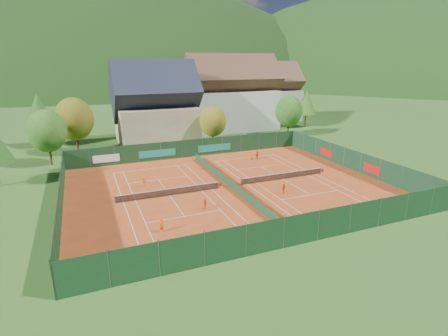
% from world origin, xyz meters
% --- Properties ---
extents(ground, '(600.00, 600.00, 0.00)m').
position_xyz_m(ground, '(0.00, 0.00, -0.02)').
color(ground, '#2A581B').
rests_on(ground, ground).
extents(clay_pad, '(40.00, 32.00, 0.01)m').
position_xyz_m(clay_pad, '(0.00, 0.00, 0.01)').
color(clay_pad, '#AD4019').
rests_on(clay_pad, ground).
extents(court_markings_left, '(11.03, 23.83, 0.00)m').
position_xyz_m(court_markings_left, '(-8.00, 0.00, 0.01)').
color(court_markings_left, white).
rests_on(court_markings_left, ground).
extents(court_markings_right, '(11.03, 23.83, 0.00)m').
position_xyz_m(court_markings_right, '(8.00, 0.00, 0.01)').
color(court_markings_right, white).
rests_on(court_markings_right, ground).
extents(tennis_net_left, '(13.30, 0.10, 1.02)m').
position_xyz_m(tennis_net_left, '(-7.85, 0.00, 0.51)').
color(tennis_net_left, '#59595B').
rests_on(tennis_net_left, ground).
extents(tennis_net_right, '(13.30, 0.10, 1.02)m').
position_xyz_m(tennis_net_right, '(8.15, 0.00, 0.51)').
color(tennis_net_right, '#59595B').
rests_on(tennis_net_right, ground).
extents(court_divider, '(0.03, 28.80, 1.00)m').
position_xyz_m(court_divider, '(0.00, 0.00, 0.50)').
color(court_divider, '#153C22').
rests_on(court_divider, ground).
extents(fence_north, '(40.00, 0.10, 3.00)m').
position_xyz_m(fence_north, '(-0.46, 15.99, 1.47)').
color(fence_north, '#13351B').
rests_on(fence_north, ground).
extents(fence_south, '(40.00, 0.04, 3.00)m').
position_xyz_m(fence_south, '(0.00, -16.00, 1.50)').
color(fence_south, '#13351A').
rests_on(fence_south, ground).
extents(fence_west, '(0.04, 32.00, 3.00)m').
position_xyz_m(fence_west, '(-20.00, 0.00, 1.50)').
color(fence_west, '#13361A').
rests_on(fence_west, ground).
extents(fence_east, '(0.09, 32.00, 3.00)m').
position_xyz_m(fence_east, '(20.00, 0.05, 1.48)').
color(fence_east, '#12321D').
rests_on(fence_east, ground).
extents(chalet, '(16.20, 12.00, 16.00)m').
position_xyz_m(chalet, '(-3.00, 30.00, 6.62)').
color(chalet, beige).
rests_on(chalet, ground).
extents(hotel_block_a, '(21.60, 11.00, 17.25)m').
position_xyz_m(hotel_block_a, '(16.00, 36.00, 7.38)').
color(hotel_block_a, silver).
rests_on(hotel_block_a, ground).
extents(hotel_block_b, '(17.28, 10.00, 15.50)m').
position_xyz_m(hotel_block_b, '(30.00, 44.00, 6.62)').
color(hotel_block_b, silver).
rests_on(hotel_block_b, ground).
extents(tree_west_front, '(5.72, 5.72, 8.69)m').
position_xyz_m(tree_west_front, '(-22.00, 20.00, 5.39)').
color(tree_west_front, '#402D17').
rests_on(tree_west_front, ground).
extents(tree_west_mid, '(6.44, 6.44, 9.78)m').
position_xyz_m(tree_west_mid, '(-18.00, 26.00, 6.07)').
color(tree_west_mid, '#472F19').
rests_on(tree_west_mid, ground).
extents(tree_west_back, '(5.60, 5.60, 10.00)m').
position_xyz_m(tree_west_back, '(-24.00, 34.00, 6.74)').
color(tree_west_back, '#442A18').
rests_on(tree_west_back, ground).
extents(tree_center, '(5.01, 5.01, 7.60)m').
position_xyz_m(tree_center, '(6.00, 22.00, 4.72)').
color(tree_center, '#442A18').
rests_on(tree_center, ground).
extents(tree_east_front, '(5.72, 5.72, 8.69)m').
position_xyz_m(tree_east_front, '(24.00, 24.00, 5.39)').
color(tree_east_front, '#4B2C1A').
rests_on(tree_east_front, ground).
extents(tree_east_mid, '(5.04, 5.04, 9.00)m').
position_xyz_m(tree_east_mid, '(34.00, 32.00, 6.06)').
color(tree_east_mid, '#4B2B1A').
rests_on(tree_east_mid, ground).
extents(tree_east_back, '(7.15, 7.15, 10.86)m').
position_xyz_m(tree_east_back, '(26.00, 40.00, 6.74)').
color(tree_east_back, '#412C17').
rests_on(tree_east_back, ground).
extents(mountain_backdrop, '(820.00, 530.00, 242.00)m').
position_xyz_m(mountain_backdrop, '(28.54, 233.48, -39.64)').
color(mountain_backdrop, black).
rests_on(mountain_backdrop, ground).
extents(ball_hopper, '(0.34, 0.34, 0.80)m').
position_xyz_m(ball_hopper, '(12.18, -12.86, 0.56)').
color(ball_hopper, slate).
rests_on(ball_hopper, ground).
extents(loose_ball_0, '(0.07, 0.07, 0.07)m').
position_xyz_m(loose_ball_0, '(-6.62, -7.81, 0.03)').
color(loose_ball_0, '#CCD833').
rests_on(loose_ball_0, ground).
extents(loose_ball_1, '(0.07, 0.07, 0.07)m').
position_xyz_m(loose_ball_1, '(6.57, -7.84, 0.03)').
color(loose_ball_1, '#CCD833').
rests_on(loose_ball_1, ground).
extents(loose_ball_2, '(0.07, 0.07, 0.07)m').
position_xyz_m(loose_ball_2, '(4.61, 1.12, 0.03)').
color(loose_ball_2, '#CCD833').
rests_on(loose_ball_2, ground).
extents(player_left_near, '(0.54, 0.37, 1.45)m').
position_xyz_m(player_left_near, '(-11.01, -8.95, 0.72)').
color(player_left_near, orange).
rests_on(player_left_near, ground).
extents(player_left_mid, '(0.69, 0.59, 1.26)m').
position_xyz_m(player_left_mid, '(-5.36, -5.52, 0.63)').
color(player_left_mid, orange).
rests_on(player_left_mid, ground).
extents(player_left_far, '(1.04, 0.75, 1.45)m').
position_xyz_m(player_left_far, '(-10.40, 4.19, 0.72)').
color(player_left_far, '#FE5D16').
rests_on(player_left_far, ground).
extents(player_right_near, '(0.86, 0.61, 1.35)m').
position_xyz_m(player_right_near, '(5.18, -4.73, 0.67)').
color(player_right_near, '#E35814').
rests_on(player_right_near, ground).
extents(player_right_far_a, '(0.70, 0.47, 1.39)m').
position_xyz_m(player_right_far_a, '(8.32, 10.64, 0.69)').
color(player_right_far_a, orange).
rests_on(player_right_far_a, ground).
extents(player_right_far_b, '(1.28, 1.23, 1.45)m').
position_xyz_m(player_right_far_b, '(9.42, 10.38, 0.73)').
color(player_right_far_b, '#CB4B12').
rests_on(player_right_far_b, ground).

